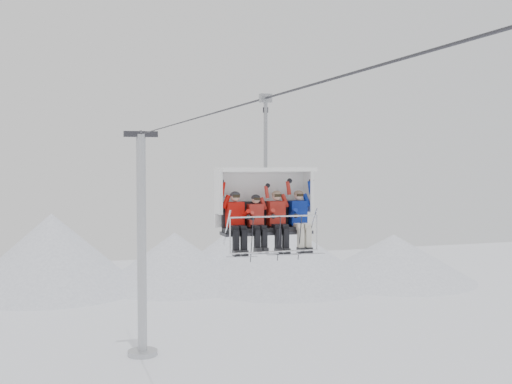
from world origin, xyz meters
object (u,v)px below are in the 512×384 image
object	(u,v)px
skier_far_left	(236,219)
skier_center_right	(278,218)
chairlift_carrier	(264,199)
skier_far_right	(300,218)
skier_center_left	(257,220)
lift_tower_right	(142,260)

from	to	relation	value
skier_far_left	skier_center_right	world-z (taller)	same
skier_far_left	skier_center_right	xyz separation A→B (m)	(1.11, 0.00, 0.00)
chairlift_carrier	skier_far_right	bearing A→B (deg)	-19.12
skier_far_left	chairlift_carrier	bearing A→B (deg)	19.90
skier_center_left	skier_far_right	size ratio (longest dim) A/B	1.00
chairlift_carrier	skier_far_right	distance (m)	1.04
lift_tower_right	skier_center_right	world-z (taller)	lift_tower_right
skier_center_left	skier_center_right	bearing A→B (deg)	1.14
lift_tower_right	skier_center_left	world-z (taller)	lift_tower_right
skier_center_right	skier_far_right	world-z (taller)	same
lift_tower_right	chairlift_carrier	size ratio (longest dim) A/B	3.38
skier_center_right	skier_far_left	bearing A→B (deg)	180.00
chairlift_carrier	skier_far_right	world-z (taller)	chairlift_carrier
skier_center_left	chairlift_carrier	bearing A→B (deg)	46.65
skier_center_left	skier_far_right	bearing A→B (deg)	0.55
skier_center_right	skier_far_right	xyz separation A→B (m)	(0.61, 0.00, 0.00)
lift_tower_right	chairlift_carrier	world-z (taller)	lift_tower_right
skier_center_left	skier_far_right	xyz separation A→B (m)	(1.17, 0.01, 0.04)
skier_far_left	skier_center_left	xyz separation A→B (m)	(0.54, -0.01, -0.04)
lift_tower_right	skier_far_left	distance (m)	23.40
lift_tower_right	chairlift_carrier	distance (m)	23.19
chairlift_carrier	skier_center_left	bearing A→B (deg)	-133.35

